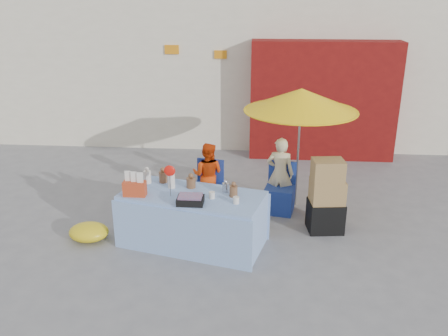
# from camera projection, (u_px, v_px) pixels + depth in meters

# --- Properties ---
(ground) EXTENTS (80.00, 80.00, 0.00)m
(ground) POSITION_uv_depth(u_px,v_px,m) (203.00, 243.00, 7.19)
(ground) COLOR slate
(ground) RESTS_ON ground
(backdrop) EXTENTS (14.00, 8.00, 7.80)m
(backdrop) POSITION_uv_depth(u_px,v_px,m) (252.00, 9.00, 13.07)
(backdrop) COLOR silver
(backdrop) RESTS_ON ground
(market_table) EXTENTS (2.29, 1.48, 1.28)m
(market_table) POSITION_uv_depth(u_px,v_px,m) (192.00, 218.00, 7.04)
(market_table) COLOR #8FB9E5
(market_table) RESTS_ON ground
(chair_left) EXTENTS (0.56, 0.55, 0.85)m
(chair_left) POSITION_uv_depth(u_px,v_px,m) (207.00, 195.00, 8.24)
(chair_left) COLOR navy
(chair_left) RESTS_ON ground
(chair_right) EXTENTS (0.56, 0.55, 0.85)m
(chair_right) POSITION_uv_depth(u_px,v_px,m) (279.00, 197.00, 8.15)
(chair_right) COLOR navy
(chair_right) RESTS_ON ground
(vendor_orange) EXTENTS (0.64, 0.54, 1.16)m
(vendor_orange) POSITION_uv_depth(u_px,v_px,m) (208.00, 175.00, 8.25)
(vendor_orange) COLOR #DE3E0B
(vendor_orange) RESTS_ON ground
(vendor_beige) EXTENTS (0.52, 0.39, 1.28)m
(vendor_beige) POSITION_uv_depth(u_px,v_px,m) (280.00, 174.00, 8.14)
(vendor_beige) COLOR beige
(vendor_beige) RESTS_ON ground
(umbrella) EXTENTS (1.90, 1.90, 2.09)m
(umbrella) POSITION_uv_depth(u_px,v_px,m) (301.00, 100.00, 7.82)
(umbrella) COLOR gray
(umbrella) RESTS_ON ground
(box_stack) EXTENTS (0.59, 0.50, 1.19)m
(box_stack) POSITION_uv_depth(u_px,v_px,m) (326.00, 198.00, 7.39)
(box_stack) COLOR black
(box_stack) RESTS_ON ground
(tarp_bundle) EXTENTS (0.62, 0.50, 0.27)m
(tarp_bundle) POSITION_uv_depth(u_px,v_px,m) (89.00, 232.00, 7.23)
(tarp_bundle) COLOR yellow
(tarp_bundle) RESTS_ON ground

